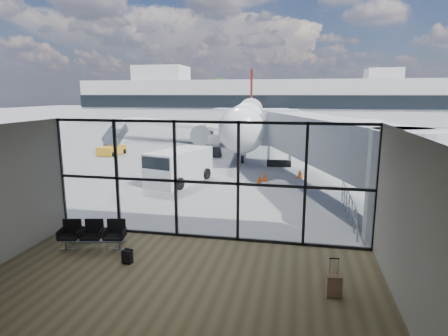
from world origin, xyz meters
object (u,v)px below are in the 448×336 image
(airliner, at_px, (248,118))
(mobile_stairs, at_px, (112,149))
(seating_row, at_px, (93,233))
(suitcase, at_px, (334,286))
(service_van, at_px, (178,166))
(belt_loader, at_px, (213,149))
(backpack, at_px, (127,257))

(airliner, relative_size, mobile_stairs, 10.81)
(seating_row, height_order, airliner, airliner)
(seating_row, xyz_separation_m, suitcase, (8.15, -1.75, -0.24))
(mobile_stairs, bearing_deg, service_van, -40.07)
(suitcase, xyz_separation_m, service_van, (-8.33, 11.92, 0.73))
(belt_loader, distance_m, mobile_stairs, 9.21)
(seating_row, distance_m, suitcase, 8.34)
(service_van, bearing_deg, backpack, -63.98)
(backpack, height_order, mobile_stairs, mobile_stairs)
(seating_row, distance_m, service_van, 10.19)
(suitcase, bearing_deg, belt_loader, 103.48)
(seating_row, relative_size, suitcase, 2.15)
(backpack, distance_m, suitcase, 6.46)
(backpack, relative_size, mobile_stairs, 0.15)
(seating_row, xyz_separation_m, backpack, (1.74, -0.95, -0.34))
(belt_loader, relative_size, mobile_stairs, 1.13)
(suitcase, relative_size, service_van, 0.21)
(suitcase, xyz_separation_m, belt_loader, (-8.69, 23.00, 0.21))
(seating_row, bearing_deg, belt_loader, 79.54)
(suitcase, distance_m, mobile_stairs, 27.68)
(suitcase, height_order, airliner, airliner)
(suitcase, relative_size, belt_loader, 0.30)
(mobile_stairs, bearing_deg, backpack, -56.31)
(belt_loader, height_order, mobile_stairs, mobile_stairs)
(airliner, height_order, service_van, airliner)
(belt_loader, bearing_deg, mobile_stairs, 179.62)
(suitcase, bearing_deg, airliner, 94.62)
(suitcase, bearing_deg, service_van, 117.73)
(service_van, height_order, mobile_stairs, mobile_stairs)
(airliner, xyz_separation_m, mobile_stairs, (-10.87, -11.47, -2.22))
(airliner, xyz_separation_m, belt_loader, (-1.83, -9.73, -2.21))
(belt_loader, bearing_deg, backpack, -95.42)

